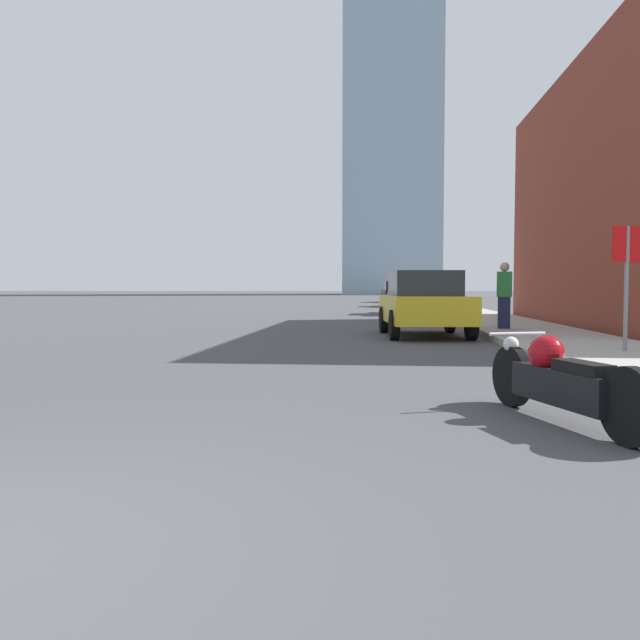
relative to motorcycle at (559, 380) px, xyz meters
The scene contains 9 objects.
sidewalk 36.66m from the motorcycle, 86.45° to the left, with size 2.72×240.00×0.15m.
distant_tower 109.87m from the motorcycle, 89.77° to the left, with size 16.43×16.43×63.19m.
motorcycle is the anchor object (origin of this frame).
parked_car_yellow 10.07m from the motorcycle, 92.90° to the left, with size 2.29×4.06×1.64m.
parked_car_silver 23.21m from the motorcycle, 90.77° to the left, with size 2.01×4.63×1.73m.
parked_car_red 34.43m from the motorcycle, 90.30° to the left, with size 2.02×4.20×1.78m.
parked_car_black 46.24m from the motorcycle, 90.52° to the left, with size 2.17×4.54×1.73m.
stop_sign 5.87m from the motorcycle, 64.03° to the left, with size 0.57×0.26×2.11m.
pedestrian 11.03m from the motorcycle, 81.55° to the left, with size 0.36×0.24×1.73m.
Camera 1 is at (2.05, -2.39, 1.23)m, focal length 35.00 mm.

